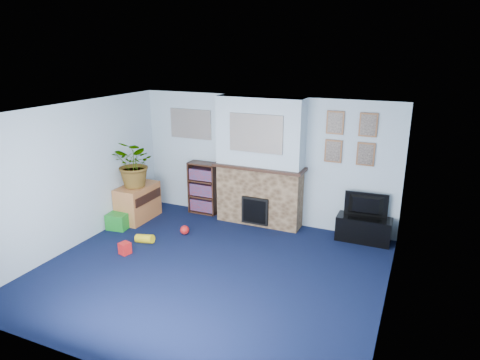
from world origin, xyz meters
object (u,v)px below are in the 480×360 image
at_px(tv_stand, 364,229).
at_px(television, 366,206).
at_px(sideboard, 138,202).
at_px(bookshelf, 203,189).

distance_m(tv_stand, television, 0.42).
relative_size(tv_stand, sideboard, 1.04).
bearing_deg(television, sideboard, 6.74).
xyz_separation_m(television, bookshelf, (-3.18, 0.06, -0.14)).
distance_m(bookshelf, sideboard, 1.31).
bearing_deg(bookshelf, sideboard, -140.74).
bearing_deg(tv_stand, television, 90.00).
xyz_separation_m(tv_stand, bookshelf, (-3.18, 0.08, 0.28)).
bearing_deg(bookshelf, television, -1.02).
relative_size(tv_stand, television, 1.26).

